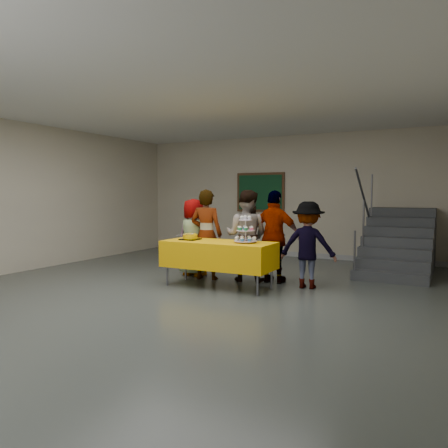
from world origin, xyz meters
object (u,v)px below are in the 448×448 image
object	(u,v)px
staircase	(399,247)
noticeboard	(260,192)
schoolchild_a	(194,237)
schoolchild_b	(206,234)
schoolchild_c	(246,236)
bear_cake	(190,236)
schoolchild_d	(275,237)
schoolchild_e	(308,245)
cupcake_stand	(246,233)
bake_table	(218,254)

from	to	relation	value
staircase	noticeboard	xyz separation A→B (m)	(-3.43, 0.84, 1.11)
schoolchild_a	noticeboard	world-z (taller)	noticeboard
staircase	schoolchild_a	bearing A→B (deg)	-144.41
schoolchild_a	noticeboard	size ratio (longest dim) A/B	1.13
schoolchild_b	schoolchild_c	world-z (taller)	schoolchild_b
schoolchild_b	noticeboard	world-z (taller)	noticeboard
bear_cake	schoolchild_d	distance (m)	1.48
schoolchild_a	schoolchild_e	world-z (taller)	schoolchild_a
bear_cake	schoolchild_e	distance (m)	2.01
cupcake_stand	staircase	distance (m)	3.72
bear_cake	bake_table	bearing A→B (deg)	-1.24
bake_table	staircase	world-z (taller)	staircase
bake_table	noticeboard	xyz separation A→B (m)	(-0.94, 3.97, 1.04)
bear_cake	schoolchild_d	world-z (taller)	schoolchild_d
schoolchild_a	bake_table	bearing A→B (deg)	147.69
schoolchild_a	schoolchild_d	bearing A→B (deg)	-172.05
cupcake_stand	schoolchild_a	world-z (taller)	schoolchild_a
schoolchild_d	staircase	world-z (taller)	staircase
staircase	noticeboard	bearing A→B (deg)	166.31
schoolchild_a	bear_cake	bearing A→B (deg)	122.42
bake_table	bear_cake	bearing A→B (deg)	178.76
bear_cake	noticeboard	size ratio (longest dim) A/B	0.28
cupcake_stand	schoolchild_c	bearing A→B (deg)	113.87
schoolchild_c	staircase	bearing A→B (deg)	-139.00
bear_cake	schoolchild_e	size ratio (longest dim) A/B	0.25
cupcake_stand	schoolchild_a	xyz separation A→B (m)	(-1.40, 0.66, -0.20)
bear_cake	schoolchild_c	xyz separation A→B (m)	(0.75, 0.68, -0.01)
schoolchild_c	schoolchild_d	world-z (taller)	schoolchild_c
cupcake_stand	schoolchild_d	size ratio (longest dim) A/B	0.27
schoolchild_d	schoolchild_b	bearing A→B (deg)	12.71
bear_cake	schoolchild_c	world-z (taller)	schoolchild_c
cupcake_stand	schoolchild_a	distance (m)	1.56
cupcake_stand	schoolchild_d	distance (m)	0.79
bake_table	bear_cake	world-z (taller)	bear_cake
bear_cake	schoolchild_b	distance (m)	0.51
bear_cake	schoolchild_c	bearing A→B (deg)	42.30
schoolchild_e	noticeboard	distance (m)	4.13
cupcake_stand	schoolchild_d	xyz separation A→B (m)	(0.22, 0.75, -0.12)
schoolchild_d	schoolchild_e	xyz separation A→B (m)	(0.64, -0.14, -0.09)
schoolchild_b	cupcake_stand	bearing A→B (deg)	145.71
schoolchild_e	schoolchild_b	bearing A→B (deg)	-2.13
schoolchild_d	bear_cake	bearing A→B (deg)	32.01
schoolchild_a	schoolchild_e	distance (m)	2.26
bear_cake	schoolchild_e	bearing A→B (deg)	18.35
bear_cake	schoolchild_c	size ratio (longest dim) A/B	0.22
schoolchild_e	schoolchild_c	bearing A→B (deg)	-8.61
cupcake_stand	schoolchild_c	distance (m)	0.73
cupcake_stand	schoolchild_e	world-z (taller)	schoolchild_e
schoolchild_b	schoolchild_a	bearing A→B (deg)	-33.80
bear_cake	schoolchild_e	xyz separation A→B (m)	(1.90, 0.63, -0.11)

